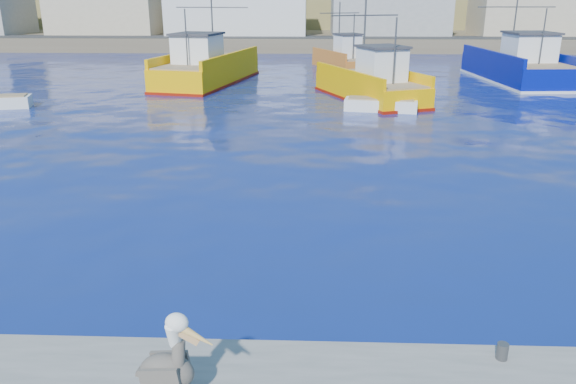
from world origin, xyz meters
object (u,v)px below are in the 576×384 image
object	(u,v)px
trawler_blue	(517,67)
boat_orange	(343,58)
trawler_yellow_a	(207,69)
skiff_far	(557,73)
trawler_yellow_b	(371,85)
pelican	(169,365)
skiff_mid	(381,106)

from	to	relation	value
trawler_blue	boat_orange	xyz separation A→B (m)	(-13.47, 8.05, -0.14)
trawler_yellow_a	skiff_far	world-z (taller)	trawler_yellow_a
trawler_yellow_b	pelican	distance (m)	30.84
trawler_yellow_a	trawler_blue	bearing A→B (deg)	4.60
trawler_blue	skiff_far	distance (m)	5.81
pelican	skiff_far	bearing A→B (deg)	61.26
trawler_blue	skiff_mid	size ratio (longest dim) A/B	3.02
trawler_yellow_a	trawler_blue	size ratio (longest dim) A/B	1.02
trawler_blue	pelican	bearing A→B (deg)	-115.49
trawler_blue	skiff_far	xyz separation A→B (m)	(4.65, 3.37, -0.84)
trawler_yellow_b	boat_orange	size ratio (longest dim) A/B	1.31
trawler_blue	boat_orange	world-z (taller)	trawler_blue
skiff_far	boat_orange	bearing A→B (deg)	165.51
skiff_mid	trawler_blue	bearing A→B (deg)	46.09
trawler_yellow_b	trawler_blue	bearing A→B (deg)	35.56
boat_orange	trawler_blue	bearing A→B (deg)	-30.88
trawler_blue	boat_orange	size ratio (longest dim) A/B	1.63
boat_orange	skiff_mid	xyz separation A→B (m)	(1.12, -20.88, -0.71)
trawler_yellow_a	boat_orange	size ratio (longest dim) A/B	1.66
pelican	boat_orange	bearing A→B (deg)	83.69
skiff_far	trawler_blue	bearing A→B (deg)	-144.09
boat_orange	skiff_far	bearing A→B (deg)	-14.49
skiff_far	pelican	bearing A→B (deg)	-118.74
trawler_yellow_a	trawler_yellow_b	xyz separation A→B (m)	(12.12, -6.99, -0.15)
skiff_far	pelican	distance (m)	48.55
trawler_blue	skiff_mid	distance (m)	17.82
skiff_mid	pelican	distance (m)	27.13
trawler_blue	pelican	distance (m)	43.42
boat_orange	pelican	distance (m)	47.53
skiff_far	trawler_yellow_a	bearing A→B (deg)	-169.65
trawler_yellow_b	pelican	world-z (taller)	trawler_yellow_b
trawler_yellow_b	pelican	bearing A→B (deg)	-101.49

